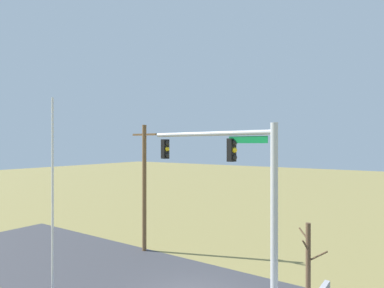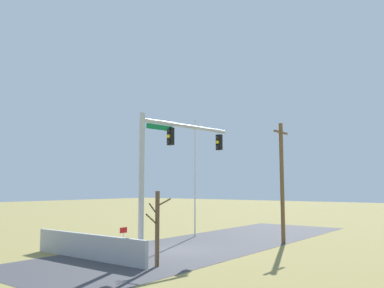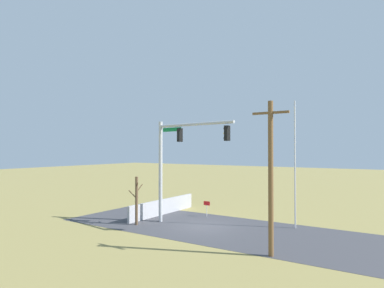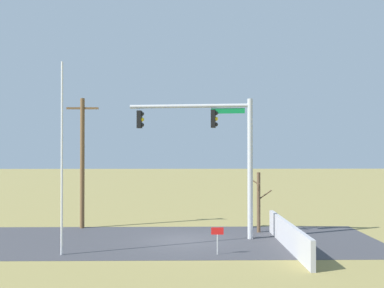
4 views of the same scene
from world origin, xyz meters
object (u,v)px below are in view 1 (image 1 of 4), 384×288
object	(u,v)px
utility_pole	(144,185)
bare_tree	(308,264)
flagpole	(53,195)
signal_mast	(238,181)

from	to	relation	value
utility_pole	bare_tree	size ratio (longest dim) A/B	2.28
utility_pole	flagpole	bearing A→B (deg)	-84.53
signal_mast	bare_tree	bearing A→B (deg)	33.31
signal_mast	flagpole	distance (m)	8.22
signal_mast	flagpole	world-z (taller)	flagpole
flagpole	utility_pole	world-z (taller)	flagpole
signal_mast	flagpole	bearing A→B (deg)	-154.18
bare_tree	utility_pole	bearing A→B (deg)	171.77
signal_mast	utility_pole	xyz separation A→B (m)	(-8.00, 3.06, -1.06)
signal_mast	utility_pole	bearing A→B (deg)	159.10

